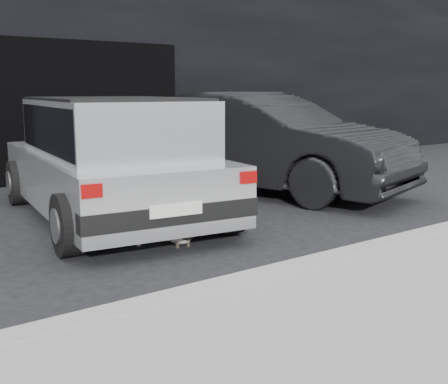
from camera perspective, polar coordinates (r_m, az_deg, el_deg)
ground at (r=7.18m, az=-8.64°, el=-3.40°), size 80.00×80.00×0.00m
building_facade at (r=12.93m, az=-17.84°, el=13.45°), size 34.00×4.00×5.00m
garage_opening at (r=11.03m, az=-14.06°, el=8.00°), size 4.00×0.10×2.60m
curb at (r=5.79m, az=12.80°, el=-6.30°), size 18.00×0.25×0.12m
silver_hatchback at (r=7.49m, az=-11.40°, el=3.86°), size 2.59×4.55×1.60m
second_car at (r=9.43m, az=3.73°, el=5.07°), size 3.09×5.32×1.66m
cat_siamese at (r=6.23m, az=-4.60°, el=-4.32°), size 0.33×0.77×0.26m
cat_white at (r=6.38m, az=-7.54°, el=-3.41°), size 0.81×0.33×0.38m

